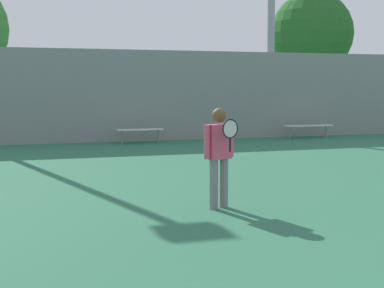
% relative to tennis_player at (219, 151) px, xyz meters
% --- Properties ---
extents(tennis_player, '(0.56, 0.48, 1.63)m').
position_rel_tennis_player_xyz_m(tennis_player, '(0.00, 0.00, 0.00)').
color(tennis_player, slate).
rests_on(tennis_player, ground_plane).
extents(bench_courtside_near, '(1.92, 0.40, 0.50)m').
position_rel_tennis_player_xyz_m(bench_courtside_near, '(7.24, 10.20, -0.48)').
color(bench_courtside_near, silver).
rests_on(bench_courtside_near, ground_plane).
extents(bench_courtside_far, '(1.61, 0.40, 0.50)m').
position_rel_tennis_player_xyz_m(bench_courtside_far, '(0.70, 10.20, -0.49)').
color(bench_courtside_far, silver).
rests_on(bench_courtside_far, ground_plane).
extents(back_fence, '(28.05, 0.06, 3.27)m').
position_rel_tennis_player_xyz_m(back_fence, '(-0.20, 10.94, 0.70)').
color(back_fence, gray).
rests_on(back_fence, ground_plane).
extents(tree_green_tall, '(4.22, 4.22, 6.78)m').
position_rel_tennis_player_xyz_m(tree_green_tall, '(10.99, 16.87, 3.72)').
color(tree_green_tall, brown).
rests_on(tree_green_tall, ground_plane).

